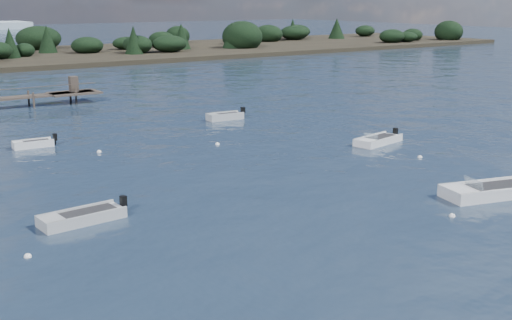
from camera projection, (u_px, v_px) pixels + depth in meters
ground at (5, 92)px, 73.54m from camera, size 400.00×400.00×0.00m
dinghy_mid_white_a at (491, 193)px, 34.73m from camera, size 5.97×3.43×1.37m
dinghy_mid_grey at (82, 219)px, 30.69m from camera, size 4.41×1.82×1.10m
tender_far_grey_b at (225, 118)px, 56.77m from camera, size 3.64×1.53×1.23m
tender_far_white at (33, 145)px, 46.18m from camera, size 3.14×1.29×1.06m
dinghy_mid_white_b at (378, 142)px, 47.38m from camera, size 4.62×2.33×1.12m
buoy_b at (452, 216)px, 31.49m from camera, size 0.32×0.32×0.32m
buoy_c at (28, 257)px, 26.55m from camera, size 0.32×0.32×0.32m
buoy_d at (420, 158)px, 43.18m from camera, size 0.32×0.32×0.32m
buoy_e at (99, 152)px, 44.70m from camera, size 0.32×0.32×0.32m
buoy_extra_a at (217, 144)px, 47.08m from camera, size 0.32×0.32×0.32m
far_headland at (88, 46)px, 118.75m from camera, size 190.00×40.00×5.80m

